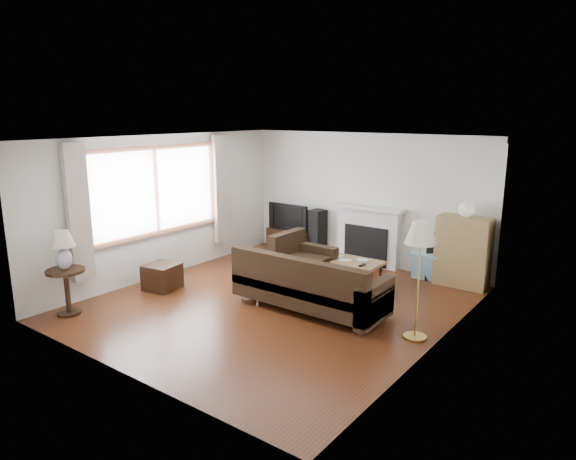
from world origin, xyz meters
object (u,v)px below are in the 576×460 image
Objects in this scene: coffee_table at (348,272)px; bookshelf at (463,252)px; side_table at (67,292)px; floor_lamp at (418,281)px; tv_stand at (291,241)px; sectional_sofa at (310,283)px.

bookshelf is at bearing 34.84° from coffee_table.
coffee_table is at bearing 53.92° from side_table.
coffee_table is at bearing -144.53° from bookshelf.
bookshelf is 6.25m from side_table.
bookshelf reaches higher than side_table.
floor_lamp is at bearing 27.23° from side_table.
coffee_table is at bearing -28.76° from tv_stand.
sectional_sofa is at bearing -48.67° from tv_stand.
side_table is at bearing -97.24° from tv_stand.
coffee_table is 0.73× the size of floor_lamp.
bookshelf is at bearing 0.27° from tv_stand.
tv_stand is at bearing -179.73° from bookshelf.
side_table reaches higher than coffee_table.
coffee_table is at bearing 143.78° from floor_lamp.
bookshelf reaches higher than sectional_sofa.
coffee_table is 4.40m from side_table.
side_table is (-2.59, -3.55, 0.12)m from coffee_table.
tv_stand is at bearing 147.57° from floor_lamp.
floor_lamp is (1.78, -1.30, 0.55)m from coffee_table.
floor_lamp is at bearing -32.43° from tv_stand.
bookshelf is at bearing 95.17° from floor_lamp.
sectional_sofa reaches higher than coffee_table.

